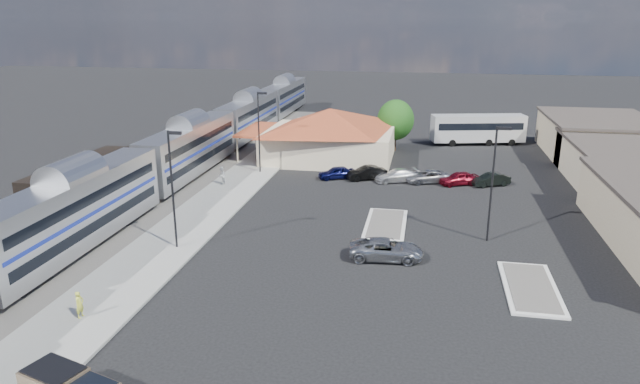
# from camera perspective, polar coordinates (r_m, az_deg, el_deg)

# --- Properties ---
(ground) EXTENTS (280.00, 280.00, 0.00)m
(ground) POSITION_cam_1_polar(r_m,az_deg,el_deg) (46.53, 1.47, -3.86)
(ground) COLOR black
(ground) RESTS_ON ground
(railbed) EXTENTS (16.00, 100.00, 0.12)m
(railbed) POSITION_cam_1_polar(r_m,az_deg,el_deg) (60.36, -17.32, 0.37)
(railbed) COLOR #4C4944
(railbed) RESTS_ON ground
(platform) EXTENTS (5.50, 92.00, 0.18)m
(platform) POSITION_cam_1_polar(r_m,az_deg,el_deg) (54.97, -9.95, -0.68)
(platform) COLOR gray
(platform) RESTS_ON ground
(passenger_train) EXTENTS (3.00, 104.00, 5.55)m
(passenger_train) POSITION_cam_1_polar(r_m,az_deg,el_deg) (63.22, -12.82, 4.10)
(passenger_train) COLOR silver
(passenger_train) RESTS_ON ground
(freight_cars) EXTENTS (2.80, 46.00, 4.00)m
(freight_cars) POSITION_cam_1_polar(r_m,az_deg,el_deg) (56.78, -22.74, 0.72)
(freight_cars) COLOR black
(freight_cars) RESTS_ON ground
(station_depot) EXTENTS (18.35, 12.24, 6.20)m
(station_depot) POSITION_cam_1_polar(r_m,az_deg,el_deg) (69.21, 0.95, 5.85)
(station_depot) COLOR beige
(station_depot) RESTS_ON ground
(traffic_island_south) EXTENTS (3.30, 7.50, 0.21)m
(traffic_island_south) POSITION_cam_1_polar(r_m,az_deg,el_deg) (47.94, 6.58, -3.20)
(traffic_island_south) COLOR silver
(traffic_island_south) RESTS_ON ground
(traffic_island_north) EXTENTS (3.30, 7.50, 0.21)m
(traffic_island_north) POSITION_cam_1_polar(r_m,az_deg,el_deg) (39.29, 20.31, -8.95)
(traffic_island_north) COLOR silver
(traffic_island_north) RESTS_ON ground
(lamp_plat_s) EXTENTS (1.08, 0.25, 9.00)m
(lamp_plat_s) POSITION_cam_1_polar(r_m,az_deg,el_deg) (42.49, -14.50, 1.11)
(lamp_plat_s) COLOR black
(lamp_plat_s) RESTS_ON ground
(lamp_plat_n) EXTENTS (1.08, 0.25, 9.00)m
(lamp_plat_n) POSITION_cam_1_polar(r_m,az_deg,el_deg) (62.56, -6.07, 6.61)
(lamp_plat_n) COLOR black
(lamp_plat_n) RESTS_ON ground
(lamp_lot) EXTENTS (1.08, 0.25, 9.00)m
(lamp_lot) POSITION_cam_1_polar(r_m,az_deg,el_deg) (44.68, 17.02, 1.68)
(lamp_lot) COLOR black
(lamp_lot) RESTS_ON ground
(tree_depot) EXTENTS (4.71, 4.71, 6.63)m
(tree_depot) POSITION_cam_1_polar(r_m,az_deg,el_deg) (74.09, 7.57, 7.16)
(tree_depot) COLOR #382314
(tree_depot) RESTS_ON ground
(suv) EXTENTS (5.50, 2.84, 1.48)m
(suv) POSITION_cam_1_polar(r_m,az_deg,el_deg) (41.22, 6.64, -5.72)
(suv) COLOR #989A9F
(suv) RESTS_ON ground
(coach_bus) EXTENTS (12.73, 5.49, 3.99)m
(coach_bus) POSITION_cam_1_polar(r_m,az_deg,el_deg) (80.50, 15.52, 6.23)
(coach_bus) COLOR silver
(coach_bus) RESTS_ON ground
(person_a) EXTENTS (0.45, 0.63, 1.60)m
(person_a) POSITION_cam_1_polar(r_m,az_deg,el_deg) (35.81, -22.91, -10.32)
(person_a) COLOR gold
(person_a) RESTS_ON platform
(person_b) EXTENTS (0.72, 0.92, 1.87)m
(person_b) POSITION_cam_1_polar(r_m,az_deg,el_deg) (59.16, -9.81, 1.64)
(person_b) COLOR silver
(person_b) RESTS_ON platform
(parked_car_a) EXTENTS (4.26, 3.10, 1.35)m
(parked_car_a) POSITION_cam_1_polar(r_m,az_deg,el_deg) (61.09, 1.65, 1.95)
(parked_car_a) COLOR #0D1042
(parked_car_a) RESTS_ON ground
(parked_car_b) EXTENTS (4.54, 3.34, 1.43)m
(parked_car_b) POSITION_cam_1_polar(r_m,az_deg,el_deg) (60.97, 4.66, 1.91)
(parked_car_b) COLOR black
(parked_car_b) RESTS_ON ground
(parked_car_c) EXTENTS (4.99, 3.52, 1.34)m
(parked_car_c) POSITION_cam_1_polar(r_m,az_deg,el_deg) (60.46, 7.65, 1.64)
(parked_car_c) COLOR silver
(parked_car_c) RESTS_ON ground
(parked_car_d) EXTENTS (5.16, 3.72, 1.30)m
(parked_car_d) POSITION_cam_1_polar(r_m,az_deg,el_deg) (60.70, 10.68, 1.53)
(parked_car_d) COLOR gray
(parked_car_d) RESTS_ON ground
(parked_car_e) EXTENTS (4.42, 3.19, 1.40)m
(parked_car_e) POSITION_cam_1_polar(r_m,az_deg,el_deg) (60.50, 13.71, 1.33)
(parked_car_e) COLOR maroon
(parked_car_e) RESTS_ON ground
(parked_car_f) EXTENTS (4.20, 3.00, 1.32)m
(parked_car_f) POSITION_cam_1_polar(r_m,az_deg,el_deg) (61.08, 16.69, 1.20)
(parked_car_f) COLOR black
(parked_car_f) RESTS_ON ground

